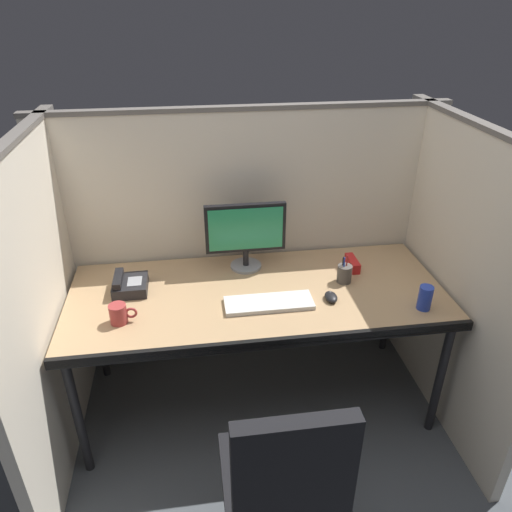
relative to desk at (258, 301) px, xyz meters
name	(u,v)px	position (x,y,z in m)	size (l,w,h in m)	color
ground_plane	(265,440)	(0.00, -0.29, -0.69)	(8.00, 8.00, 0.00)	#4C5156
cubicle_partition_rear	(246,243)	(0.00, 0.46, 0.10)	(2.21, 0.06, 1.57)	beige
cubicle_partition_left	(47,311)	(-0.99, -0.09, 0.10)	(0.06, 1.41, 1.57)	beige
cubicle_partition_right	(453,279)	(0.99, -0.09, 0.10)	(0.06, 1.41, 1.57)	beige
desk	(258,301)	(0.00, 0.00, 0.00)	(1.90, 0.80, 0.74)	tan
office_chair	(283,508)	(-0.04, -0.91, -0.33)	(0.52, 0.52, 0.97)	black
monitor_center	(246,232)	(-0.03, 0.27, 0.27)	(0.43, 0.17, 0.37)	gray
keyboard_main	(269,303)	(0.04, -0.11, 0.06)	(0.43, 0.15, 0.02)	silver
computer_mouse	(331,297)	(0.35, -0.11, 0.07)	(0.06, 0.10, 0.04)	black
coffee_mug	(119,314)	(-0.66, -0.15, 0.10)	(0.13, 0.08, 0.09)	#993333
red_stapler	(352,263)	(0.55, 0.18, 0.08)	(0.04, 0.15, 0.06)	red
soda_can	(425,298)	(0.77, -0.25, 0.11)	(0.07, 0.07, 0.12)	#263FB2
desk_phone	(129,285)	(-0.64, 0.12, 0.08)	(0.17, 0.19, 0.09)	black
pen_cup	(344,274)	(0.46, 0.04, 0.10)	(0.08, 0.08, 0.15)	#4C4742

